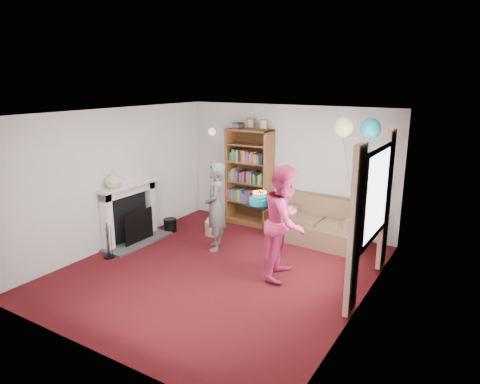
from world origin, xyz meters
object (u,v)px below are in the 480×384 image
Objects in this scene: bookcase at (250,178)px; person_striped at (215,207)px; birthday_cake at (260,201)px; person_magenta at (285,222)px; sofa at (323,226)px.

bookcase reaches higher than person_striped.
person_magenta is at bearing 5.39° from birthday_cake.
person_magenta reaches higher than birthday_cake.
bookcase is 5.84× the size of birthday_cake.
birthday_cake is at bearing 86.52° from person_magenta.
person_striped is 1.23m from birthday_cake.
sofa is 4.13× the size of birthday_cake.
person_magenta is 0.51m from birthday_cake.
sofa is 0.89× the size of person_magenta.
bookcase reaches higher than sofa.
person_magenta reaches higher than person_striped.
bookcase is at bearing 33.10° from person_magenta.
person_striped is at bearing -135.01° from sofa.
birthday_cake is (1.10, -0.39, 0.36)m from person_striped.
sofa is 2.09m from person_striped.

